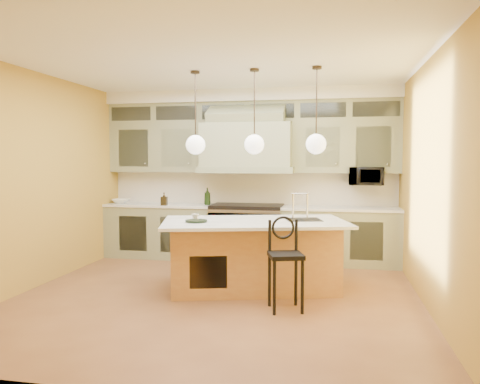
% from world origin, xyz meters
% --- Properties ---
extents(floor, '(5.00, 5.00, 0.00)m').
position_xyz_m(floor, '(0.00, 0.00, 0.00)').
color(floor, brown).
rests_on(floor, ground).
extents(ceiling, '(5.00, 5.00, 0.00)m').
position_xyz_m(ceiling, '(0.00, 0.00, 2.90)').
color(ceiling, white).
rests_on(ceiling, wall_back).
extents(wall_back, '(5.00, 0.00, 5.00)m').
position_xyz_m(wall_back, '(0.00, 2.50, 1.45)').
color(wall_back, '#AE8630').
rests_on(wall_back, ground).
extents(wall_front, '(5.00, 0.00, 5.00)m').
position_xyz_m(wall_front, '(0.00, -2.50, 1.45)').
color(wall_front, '#AE8630').
rests_on(wall_front, ground).
extents(wall_left, '(0.00, 5.00, 5.00)m').
position_xyz_m(wall_left, '(-2.50, 0.00, 1.45)').
color(wall_left, '#AE8630').
rests_on(wall_left, ground).
extents(wall_right, '(0.00, 5.00, 5.00)m').
position_xyz_m(wall_right, '(2.50, 0.00, 1.45)').
color(wall_right, '#AE8630').
rests_on(wall_right, ground).
extents(back_cabinetry, '(5.00, 0.77, 2.90)m').
position_xyz_m(back_cabinetry, '(0.00, 2.23, 1.43)').
color(back_cabinetry, gray).
rests_on(back_cabinetry, floor).
extents(range, '(1.20, 0.74, 0.96)m').
position_xyz_m(range, '(0.00, 2.14, 0.49)').
color(range, silver).
rests_on(range, floor).
extents(kitchen_island, '(2.63, 1.84, 1.35)m').
position_xyz_m(kitchen_island, '(0.41, 0.45, 0.47)').
color(kitchen_island, '#A76C3B').
rests_on(kitchen_island, floor).
extents(counter_stool, '(0.47, 0.47, 1.06)m').
position_xyz_m(counter_stool, '(0.89, -0.34, 0.60)').
color(counter_stool, black).
rests_on(counter_stool, floor).
extents(microwave, '(0.54, 0.37, 0.30)m').
position_xyz_m(microwave, '(1.95, 2.25, 1.45)').
color(microwave, black).
rests_on(microwave, back_cabinetry).
extents(oil_bottle_a, '(0.12, 0.12, 0.29)m').
position_xyz_m(oil_bottle_a, '(-0.70, 2.15, 1.09)').
color(oil_bottle_a, black).
rests_on(oil_bottle_a, back_cabinetry).
extents(oil_bottle_b, '(0.10, 0.10, 0.22)m').
position_xyz_m(oil_bottle_b, '(-1.40, 1.92, 1.05)').
color(oil_bottle_b, black).
rests_on(oil_bottle_b, back_cabinetry).
extents(fruit_bowl, '(0.34, 0.34, 0.07)m').
position_xyz_m(fruit_bowl, '(-2.30, 2.15, 0.98)').
color(fruit_bowl, white).
rests_on(fruit_bowl, back_cabinetry).
extents(cup, '(0.10, 0.10, 0.09)m').
position_xyz_m(cup, '(-0.35, 0.26, 0.96)').
color(cup, beige).
rests_on(cup, kitchen_island).
extents(pendant_left, '(0.26, 0.26, 1.11)m').
position_xyz_m(pendant_left, '(-0.40, 0.45, 1.95)').
color(pendant_left, '#2D2319').
rests_on(pendant_left, ceiling).
extents(pendant_center, '(0.26, 0.26, 1.11)m').
position_xyz_m(pendant_center, '(0.40, 0.45, 1.95)').
color(pendant_center, '#2D2319').
rests_on(pendant_center, ceiling).
extents(pendant_right, '(0.26, 0.26, 1.11)m').
position_xyz_m(pendant_right, '(1.20, 0.45, 1.95)').
color(pendant_right, '#2D2319').
rests_on(pendant_right, ceiling).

